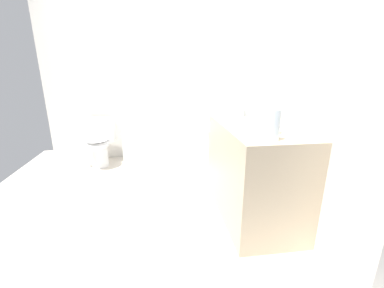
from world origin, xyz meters
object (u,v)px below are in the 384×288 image
at_px(bath_mat, 200,175).
at_px(water_bottle_1, 240,111).
at_px(sink_basin, 252,123).
at_px(water_bottle_4, 268,119).
at_px(water_bottle_3, 240,108).
at_px(sink_faucet, 272,122).
at_px(toilet_paper_roll, 87,164).
at_px(water_bottle_2, 275,125).
at_px(water_bottle_5, 237,108).
at_px(drinking_glass_1, 246,115).
at_px(water_bottle_0, 274,120).
at_px(toilet, 100,141).
at_px(bathtub, 181,143).
at_px(drinking_glass_0, 272,131).

bearing_deg(bath_mat, water_bottle_1, -70.20).
distance_m(sink_basin, water_bottle_4, 0.24).
xyz_separation_m(water_bottle_3, water_bottle_4, (0.00, -0.69, 0.01)).
relative_size(sink_faucet, toilet_paper_roll, 1.38).
bearing_deg(water_bottle_2, toilet_paper_roll, 134.00).
bearing_deg(water_bottle_5, drinking_glass_1, -47.99).
height_order(water_bottle_2, drinking_glass_1, water_bottle_2).
bearing_deg(water_bottle_0, drinking_glass_1, 90.82).
xyz_separation_m(toilet, sink_faucet, (1.87, -1.53, 0.55)).
bearing_deg(water_bottle_0, water_bottle_3, 91.08).
bearing_deg(drinking_glass_1, bathtub, 113.49).
distance_m(water_bottle_1, drinking_glass_1, 0.11).
bearing_deg(water_bottle_1, sink_faucet, -45.52).
bearing_deg(drinking_glass_0, sink_faucet, 64.78).
xyz_separation_m(sink_basin, bath_mat, (-0.30, 0.95, -0.91)).
height_order(bathtub, sink_faucet, bathtub).
relative_size(sink_basin, bath_mat, 0.48).
height_order(water_bottle_1, water_bottle_2, water_bottle_2).
bearing_deg(toilet, toilet_paper_roll, -66.58).
xyz_separation_m(bathtub, drinking_glass_0, (0.50, -1.90, 0.64)).
bearing_deg(water_bottle_0, bath_mat, 105.40).
xyz_separation_m(sink_faucet, toilet_paper_roll, (-2.07, 1.46, -0.87)).
bearing_deg(drinking_glass_1, water_bottle_1, -145.70).
relative_size(sink_basin, water_bottle_4, 1.43).
bearing_deg(bathtub, bath_mat, -70.59).
relative_size(water_bottle_0, water_bottle_5, 1.11).
bearing_deg(bathtub, toilet, 179.08).
bearing_deg(sink_faucet, toilet, 140.70).
bearing_deg(bath_mat, bathtub, 109.41).
height_order(sink_basin, sink_faucet, sink_faucet).
bearing_deg(drinking_glass_0, water_bottle_2, -105.03).
height_order(sink_faucet, water_bottle_2, water_bottle_2).
bearing_deg(water_bottle_5, sink_faucet, -58.93).
relative_size(water_bottle_0, water_bottle_2, 1.00).
distance_m(bath_mat, toilet_paper_roll, 1.67).
height_order(water_bottle_0, drinking_glass_1, water_bottle_0).
bearing_deg(sink_basin, water_bottle_3, 86.24).
height_order(water_bottle_0, water_bottle_4, water_bottle_0).
relative_size(bathtub, water_bottle_3, 8.54).
distance_m(water_bottle_3, toilet_paper_roll, 2.36).
xyz_separation_m(water_bottle_1, bath_mat, (-0.26, 0.72, -0.98)).
bearing_deg(bath_mat, sink_basin, -72.43).
distance_m(sink_basin, sink_faucet, 0.18).
height_order(drinking_glass_0, toilet_paper_roll, drinking_glass_0).
height_order(sink_basin, drinking_glass_0, drinking_glass_0).
bearing_deg(bath_mat, water_bottle_0, -74.60).
relative_size(drinking_glass_0, toilet_paper_roll, 0.89).
height_order(water_bottle_0, water_bottle_2, water_bottle_2).
relative_size(bathtub, sink_basin, 5.28).
height_order(water_bottle_1, water_bottle_5, water_bottle_5).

